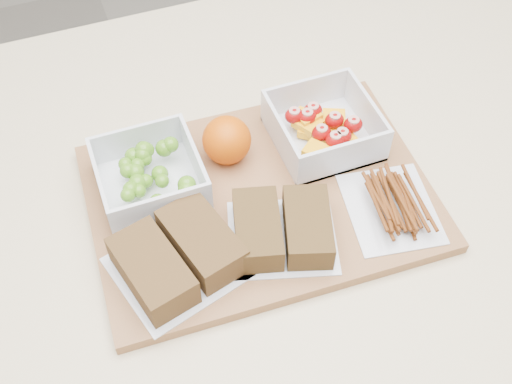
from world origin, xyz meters
TOP-DOWN VIEW (x-y plane):
  - counter at (0.00, 0.00)m, footprint 1.20×0.90m
  - cutting_board at (-0.01, 0.02)m, footprint 0.43×0.32m
  - grape_container at (-0.13, 0.07)m, footprint 0.12×0.12m
  - fruit_container at (0.10, 0.07)m, footprint 0.13×0.13m
  - orange at (-0.03, 0.09)m, footprint 0.06×0.06m
  - sandwich_bag_left at (-0.13, -0.05)m, footprint 0.17×0.16m
  - sandwich_bag_center at (-0.01, -0.06)m, footprint 0.15×0.14m
  - pretzel_bag at (0.13, -0.06)m, footprint 0.12×0.14m

SIDE VIEW (x-z plane):
  - counter at x=0.00m, z-range 0.00..0.90m
  - cutting_board at x=-0.01m, z-range 0.90..0.92m
  - pretzel_bag at x=0.13m, z-range 0.92..0.94m
  - sandwich_bag_center at x=-0.01m, z-range 0.92..0.95m
  - fruit_container at x=0.10m, z-range 0.91..0.96m
  - sandwich_bag_left at x=-0.13m, z-range 0.92..0.96m
  - grape_container at x=-0.13m, z-range 0.91..0.96m
  - orange at x=-0.03m, z-range 0.92..0.98m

